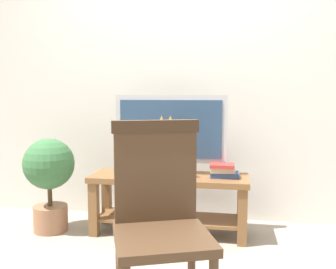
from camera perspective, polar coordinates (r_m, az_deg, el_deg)
ground_plane at (r=2.66m, az=-0.44°, el=-18.80°), size 12.00×12.00×0.00m
back_wall at (r=3.48m, az=2.68°, el=10.73°), size 7.00×0.12×2.80m
tv_stand at (r=3.10m, az=0.16°, el=-8.73°), size 1.25×0.41×0.47m
tv at (r=3.09m, az=0.40°, el=0.40°), size 0.90×0.20×0.64m
media_box at (r=2.99m, az=-0.17°, el=-5.83°), size 0.36×0.24×0.06m
cat at (r=2.94m, az=-0.19°, el=-2.30°), size 0.19×0.29×0.43m
wooden_chair at (r=1.81m, az=-1.29°, el=-11.49°), size 0.54×0.54×1.00m
book_stack at (r=3.01m, az=8.22°, el=-5.36°), size 0.23×0.17×0.11m
potted_plant at (r=3.26m, az=-17.22°, el=-5.72°), size 0.41×0.41×0.76m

